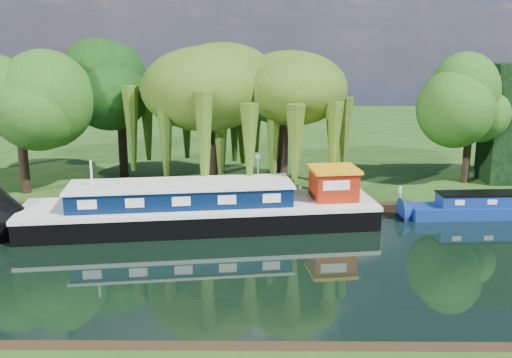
{
  "coord_description": "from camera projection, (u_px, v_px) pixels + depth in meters",
  "views": [
    {
      "loc": [
        0.64,
        -24.62,
        9.97
      ],
      "look_at": [
        0.4,
        4.67,
        2.8
      ],
      "focal_mm": 40.0,
      "sensor_mm": 36.0,
      "label": 1
    }
  ],
  "objects": [
    {
      "name": "willow_right",
      "position": [
        283.0,
        100.0,
        35.52
      ],
      "size": [
        6.58,
        6.58,
        8.01
      ],
      "color": "black",
      "rests_on": "far_bank"
    },
    {
      "name": "dutch_barge",
      "position": [
        204.0,
        209.0,
        31.12
      ],
      "size": [
        19.51,
        6.88,
        4.03
      ],
      "rotation": [
        0.0,
        0.0,
        0.14
      ],
      "color": "black",
      "rests_on": "ground"
    },
    {
      "name": "tree_far_mid",
      "position": [
        120.0,
        91.0,
        39.42
      ],
      "size": [
        5.37,
        5.37,
        8.79
      ],
      "color": "black",
      "rests_on": "far_bank"
    },
    {
      "name": "willow_left",
      "position": [
        212.0,
        89.0,
        36.56
      ],
      "size": [
        7.39,
        7.39,
        8.86
      ],
      "color": "black",
      "rests_on": "far_bank"
    },
    {
      "name": "far_bank",
      "position": [
        254.0,
        136.0,
        59.26
      ],
      "size": [
        120.0,
        52.0,
        0.45
      ],
      "primitive_type": "cube",
      "color": "#173F11",
      "rests_on": "ground"
    },
    {
      "name": "reeds_near",
      "position": [
        449.0,
        334.0,
        18.75
      ],
      "size": [
        33.7,
        1.5,
        1.1
      ],
      "color": "#265617",
      "rests_on": "ground"
    },
    {
      "name": "tree_far_right",
      "position": [
        471.0,
        107.0,
        38.0
      ],
      "size": [
        4.59,
        4.59,
        7.51
      ],
      "color": "black",
      "rests_on": "far_bank"
    },
    {
      "name": "tree_far_left",
      "position": [
        18.0,
        100.0,
        35.13
      ],
      "size": [
        5.36,
        5.36,
        8.64
      ],
      "color": "black",
      "rests_on": "far_bank"
    },
    {
      "name": "mooring_posts",
      "position": [
        242.0,
        194.0,
        34.23
      ],
      "size": [
        19.16,
        0.16,
        1.0
      ],
      "color": "silver",
      "rests_on": "far_bank"
    },
    {
      "name": "ground",
      "position": [
        246.0,
        262.0,
        26.29
      ],
      "size": [
        120.0,
        120.0,
        0.0
      ],
      "primitive_type": "plane",
      "color": "black"
    },
    {
      "name": "narrowboat",
      "position": [
        502.0,
        207.0,
        32.96
      ],
      "size": [
        10.78,
        2.44,
        1.56
      ],
      "rotation": [
        0.0,
        0.0,
        0.06
      ],
      "color": "navy",
      "rests_on": "ground"
    },
    {
      "name": "lamppost",
      "position": [
        258.0,
        163.0,
        35.91
      ],
      "size": [
        0.36,
        0.36,
        2.56
      ],
      "color": "silver",
      "rests_on": "far_bank"
    }
  ]
}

